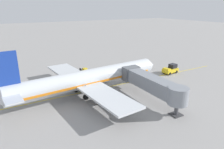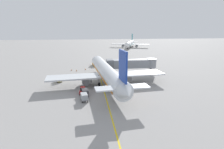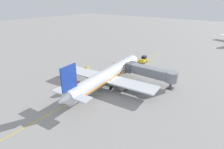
% 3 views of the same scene
% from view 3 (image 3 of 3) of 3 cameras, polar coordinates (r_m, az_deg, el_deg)
% --- Properties ---
extents(ground_plane, '(400.00, 400.00, 0.00)m').
position_cam_3_polar(ground_plane, '(53.64, -2.69, -3.20)').
color(ground_plane, gray).
extents(gate_lead_in_line, '(0.24, 80.00, 0.01)m').
position_cam_3_polar(gate_lead_in_line, '(53.64, -2.69, -3.20)').
color(gate_lead_in_line, gold).
rests_on(gate_lead_in_line, ground).
extents(parked_airliner, '(30.35, 37.35, 10.63)m').
position_cam_3_polar(parked_airliner, '(51.89, -1.48, -0.25)').
color(parked_airliner, silver).
rests_on(parked_airliner, ground).
extents(jet_bridge, '(16.01, 3.50, 4.98)m').
position_cam_3_polar(jet_bridge, '(54.72, 12.02, 0.79)').
color(jet_bridge, gray).
rests_on(jet_bridge, ground).
extents(pushback_tractor, '(2.75, 4.65, 2.40)m').
position_cam_3_polar(pushback_tractor, '(73.05, 9.81, 4.60)').
color(pushback_tractor, gold).
rests_on(pushback_tractor, ground).
extents(baggage_tug_lead, '(1.43, 2.57, 1.62)m').
position_cam_3_polar(baggage_tug_lead, '(52.64, -11.07, -3.30)').
color(baggage_tug_lead, '#B21E1E').
rests_on(baggage_tug_lead, ground).
extents(baggage_tug_trailing, '(1.78, 2.71, 1.62)m').
position_cam_3_polar(baggage_tug_trailing, '(63.67, -8.17, 1.59)').
color(baggage_tug_trailing, gold).
rests_on(baggage_tug_trailing, ground).
extents(baggage_cart_front, '(1.66, 2.97, 1.58)m').
position_cam_3_polar(baggage_cart_front, '(51.26, -12.00, -3.83)').
color(baggage_cart_front, '#4C4C51').
rests_on(baggage_cart_front, ground).
extents(baggage_cart_second_in_train, '(1.66, 2.97, 1.58)m').
position_cam_3_polar(baggage_cart_second_in_train, '(49.83, -14.43, -4.88)').
color(baggage_cart_second_in_train, '#4C4C51').
rests_on(baggage_cart_second_in_train, ground).
extents(ground_crew_wing_walker, '(0.48, 0.65, 1.69)m').
position_cam_3_polar(ground_crew_wing_walker, '(56.56, -3.39, -0.73)').
color(ground_crew_wing_walker, '#232328').
rests_on(ground_crew_wing_walker, ground).
extents(safety_cone_nose_left, '(0.36, 0.36, 0.59)m').
position_cam_3_polar(safety_cone_nose_left, '(69.80, 1.29, 3.37)').
color(safety_cone_nose_left, black).
rests_on(safety_cone_nose_left, ground).
extents(safety_cone_nose_right, '(0.36, 0.36, 0.59)m').
position_cam_3_polar(safety_cone_nose_right, '(69.40, 4.04, 3.20)').
color(safety_cone_nose_right, black).
rests_on(safety_cone_nose_right, ground).
extents(safety_cone_wing_tip, '(0.36, 0.36, 0.59)m').
position_cam_3_polar(safety_cone_wing_tip, '(71.72, 0.68, 3.92)').
color(safety_cone_wing_tip, black).
rests_on(safety_cone_wing_tip, ground).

